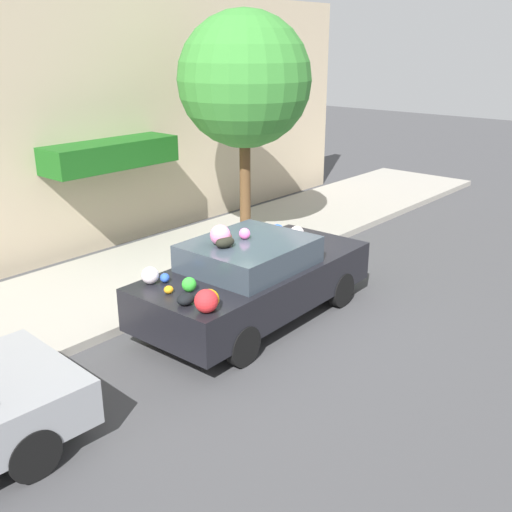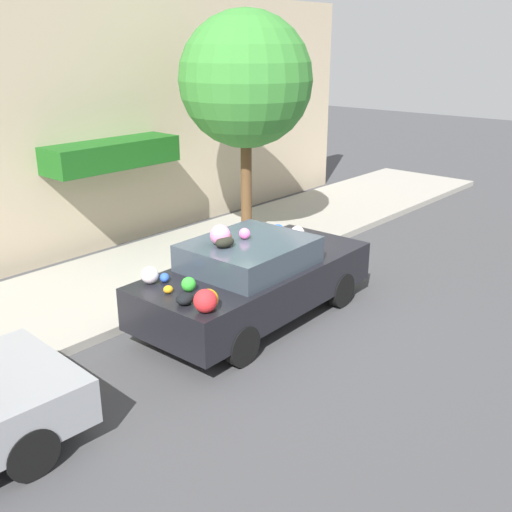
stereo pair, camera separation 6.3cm
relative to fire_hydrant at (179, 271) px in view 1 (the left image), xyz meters
name	(u,v)px [view 1 (the left image)]	position (x,y,z in m)	size (l,w,h in m)	color
ground_plane	(251,316)	(0.23, -1.53, -0.49)	(60.00, 60.00, 0.00)	#424244
sidewalk_curb	(149,274)	(0.23, 1.17, -0.42)	(24.00, 3.20, 0.15)	#9E998E
building_facade	(73,129)	(0.25, 3.39, 2.21)	(18.00, 1.20, 5.46)	#C6B293
street_tree	(244,80)	(2.91, 1.00, 3.14)	(2.81, 2.81, 4.91)	brown
fire_hydrant	(179,271)	(0.00, 0.00, 0.00)	(0.20, 0.20, 0.70)	#B2B2B7
art_car	(254,277)	(0.17, -1.65, 0.26)	(4.32, 1.95, 1.73)	black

